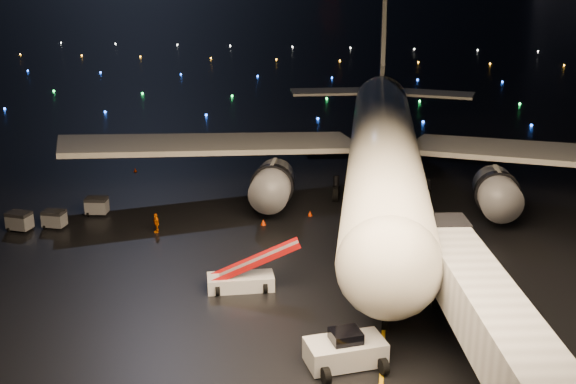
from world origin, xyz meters
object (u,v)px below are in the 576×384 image
airliner (385,106)px  baggage_cart_1 (54,219)px  belt_loader (240,267)px  baggage_cart_0 (97,206)px  pushback_tug (345,348)px  baggage_cart_2 (19,221)px  crew_c (156,223)px

airliner → baggage_cart_1: bearing=-156.2°
belt_loader → baggage_cart_0: belt_loader is taller
pushback_tug → baggage_cart_1: bearing=121.0°
airliner → pushback_tug: 33.39m
airliner → baggage_cart_0: size_ratio=32.84×
pushback_tug → baggage_cart_2: (-29.80, 17.66, -0.25)m
airliner → baggage_cart_2: bearing=-156.6°
crew_c → baggage_cart_0: bearing=-159.7°
crew_c → baggage_cart_1: (-9.27, -0.25, -0.08)m
belt_loader → baggage_cart_0: (-16.53, 13.53, -0.86)m
baggage_cart_0 → baggage_cart_2: 7.04m
airliner → belt_loader: (-9.47, -23.39, -7.37)m
belt_loader → baggage_cart_2: (-21.60, 8.65, -0.85)m
pushback_tug → baggage_cart_2: pushback_tug is taller
baggage_cart_1 → airliner: bearing=28.2°
pushback_tug → belt_loader: size_ratio=0.66×
baggage_cart_0 → airliner: bearing=15.1°
belt_loader → baggage_cart_2: size_ratio=3.52×
baggage_cart_0 → pushback_tug: bearing=-48.0°
airliner → pushback_tug: (-1.27, -32.40, -7.98)m
pushback_tug → baggage_cart_0: bearing=113.3°
baggage_cart_1 → baggage_cart_2: (-2.72, -1.06, 0.05)m
crew_c → belt_loader: bearing=1.7°
airliner → belt_loader: airliner is taller
baggage_cart_2 → crew_c: bearing=14.3°
airliner → crew_c: (-19.09, -13.43, -8.19)m
baggage_cart_1 → baggage_cart_2: size_ratio=0.94×
belt_loader → baggage_cart_0: bearing=124.6°
baggage_cart_0 → baggage_cart_1: bearing=-127.2°
baggage_cart_0 → baggage_cart_2: (-5.07, -4.88, 0.01)m
pushback_tug → belt_loader: belt_loader is taller
airliner → pushback_tug: bearing=-94.2°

